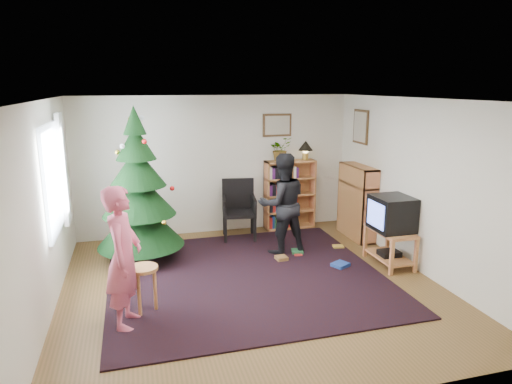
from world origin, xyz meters
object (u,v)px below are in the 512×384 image
object	(u,v)px
picture_right	(361,127)
person_standing	(124,258)
bookshelf_back	(290,194)
person_by_chair	(282,204)
armchair	(238,206)
crt_tv	(392,213)
picture_back	(277,125)
potted_plant	(280,149)
stool	(144,277)
christmas_tree	(139,199)
bookshelf_right	(357,201)
tv_stand	(390,244)
table_lamp	(306,147)

from	to	relation	value
picture_right	person_standing	xyz separation A→B (m)	(-4.11, -2.38, -1.14)
bookshelf_back	person_by_chair	xyz separation A→B (m)	(-0.57, -1.24, 0.15)
picture_right	armchair	world-z (taller)	picture_right
picture_right	crt_tv	xyz separation A→B (m)	(-0.26, -1.57, -1.14)
picture_back	picture_right	distance (m)	1.51
person_standing	picture_right	bearing A→B (deg)	-46.46
armchair	potted_plant	size ratio (longest dim) A/B	2.36
person_standing	stool	bearing A→B (deg)	-25.97
picture_right	person_by_chair	xyz separation A→B (m)	(-1.68, -0.65, -1.13)
christmas_tree	bookshelf_right	distance (m)	3.77
picture_right	potted_plant	xyz separation A→B (m)	(-1.30, 0.59, -0.43)
crt_tv	potted_plant	distance (m)	2.50
christmas_tree	bookshelf_back	bearing A→B (deg)	19.79
picture_back	tv_stand	distance (m)	3.01
potted_plant	picture_right	bearing A→B (deg)	-24.35
christmas_tree	person_standing	distance (m)	1.99
crt_tv	table_lamp	bearing A→B (deg)	104.18
tv_stand	person_by_chair	xyz separation A→B (m)	(-1.42, 0.92, 0.50)
picture_back	person_standing	bearing A→B (deg)	-131.88
armchair	person_by_chair	size ratio (longest dim) A/B	0.64
stool	person_standing	world-z (taller)	person_standing
picture_right	person_by_chair	size ratio (longest dim) A/B	0.37
bookshelf_back	table_lamp	distance (m)	0.93
tv_stand	armchair	world-z (taller)	armchair
potted_plant	person_by_chair	bearing A→B (deg)	-106.79
armchair	stool	world-z (taller)	armchair
picture_back	table_lamp	size ratio (longest dim) A/B	1.52
bookshelf_back	armchair	size ratio (longest dim) A/B	1.25
crt_tv	person_standing	distance (m)	3.93
picture_right	bookshelf_back	bearing A→B (deg)	151.88
tv_stand	stool	size ratio (longest dim) A/B	1.41
picture_back	christmas_tree	bearing A→B (deg)	-156.08
picture_back	crt_tv	distance (m)	2.78
potted_plant	armchair	bearing A→B (deg)	-163.11
tv_stand	person_by_chair	bearing A→B (deg)	147.06
stool	tv_stand	bearing A→B (deg)	8.74
crt_tv	potted_plant	size ratio (longest dim) A/B	1.34
armchair	crt_tv	bearing A→B (deg)	-35.24
bookshelf_right	armchair	bearing A→B (deg)	74.19
bookshelf_right	tv_stand	xyz separation A→B (m)	(-0.12, -1.31, -0.34)
bookshelf_right	crt_tv	bearing A→B (deg)	174.66
stool	table_lamp	size ratio (longest dim) A/B	1.62
crt_tv	bookshelf_back	bearing A→B (deg)	111.38
picture_back	crt_tv	bearing A→B (deg)	-65.07
picture_right	table_lamp	world-z (taller)	picture_right
crt_tv	armchair	world-z (taller)	crt_tv
bookshelf_back	potted_plant	world-z (taller)	potted_plant
bookshelf_back	table_lamp	size ratio (longest dim) A/B	3.60
table_lamp	crt_tv	bearing A→B (deg)	-75.82
bookshelf_back	bookshelf_right	world-z (taller)	same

